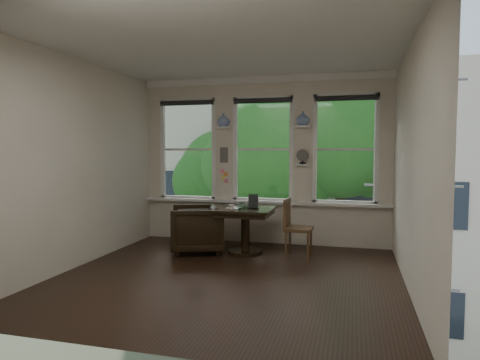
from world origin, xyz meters
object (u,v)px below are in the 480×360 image
(armchair_left, at_px, (197,229))
(side_chair_right, at_px, (299,228))
(table, at_px, (245,231))
(laptop, at_px, (249,208))
(mug, at_px, (231,207))

(armchair_left, height_order, side_chair_right, side_chair_right)
(table, xyz_separation_m, armchair_left, (-0.80, -0.11, 0.01))
(armchair_left, bearing_deg, side_chair_right, 73.13)
(laptop, bearing_deg, table, 143.83)
(armchair_left, distance_m, mug, 0.76)
(mug, bearing_deg, side_chair_right, 12.85)
(side_chair_right, xyz_separation_m, laptop, (-0.79, -0.06, 0.30))
(armchair_left, bearing_deg, table, 77.51)
(table, xyz_separation_m, side_chair_right, (0.87, -0.01, 0.09))
(side_chair_right, distance_m, laptop, 0.85)
(table, distance_m, laptop, 0.40)
(side_chair_right, bearing_deg, table, 91.74)
(side_chair_right, bearing_deg, laptop, 96.46)
(side_chair_right, distance_m, mug, 1.11)
(armchair_left, xyz_separation_m, side_chair_right, (1.67, 0.10, 0.07))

